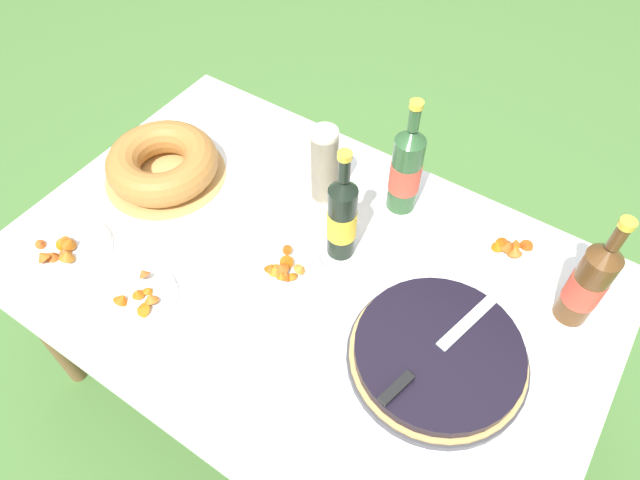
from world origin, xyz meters
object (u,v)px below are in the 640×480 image
cider_bottle_green (406,170)px  snack_plate_far (137,297)px  berry_tart (438,355)px  snack_plate_near (281,272)px  juice_bottle_red (342,217)px  snack_plate_left (66,249)px  cup_stack (324,166)px  cider_bottle_amber (589,283)px  bundt_cake (162,163)px  snack_plate_right (514,255)px  serving_knife (432,355)px

cider_bottle_green → snack_plate_far: size_ratio=1.74×
berry_tart → snack_plate_near: bearing=-179.6°
juice_bottle_red → snack_plate_near: (-0.08, -0.15, -0.12)m
snack_plate_left → snack_plate_far: 0.25m
cup_stack → cider_bottle_amber: (0.69, 0.01, 0.01)m
cup_stack → snack_plate_near: (0.05, -0.28, -0.11)m
berry_tart → bundt_cake: size_ratio=1.18×
cider_bottle_amber → snack_plate_right: size_ratio=1.52×
bundt_cake → snack_plate_near: (0.48, -0.10, -0.04)m
berry_tart → snack_plate_right: berry_tart is taller
cider_bottle_green → snack_plate_far: 0.74m
snack_plate_far → bundt_cake: bearing=123.8°
berry_tart → snack_plate_left: size_ratio=1.77×
berry_tart → bundt_cake: (-0.91, 0.09, 0.02)m
cup_stack → snack_plate_left: bearing=-130.1°
snack_plate_right → snack_plate_near: bearing=-141.2°
berry_tart → cup_stack: bearing=150.3°
cider_bottle_amber → snack_plate_far: size_ratio=1.69×
juice_bottle_red → snack_plate_far: 0.53m
berry_tart → snack_plate_far: 0.72m
serving_knife → snack_plate_far: 0.71m
cup_stack → snack_plate_left: cup_stack is taller
berry_tart → serving_knife: size_ratio=1.09×
snack_plate_right → snack_plate_far: bearing=-138.7°
cup_stack → snack_plate_far: (-0.19, -0.53, -0.11)m
berry_tart → snack_plate_right: size_ratio=1.82×
bundt_cake → cider_bottle_amber: 1.14m
cider_bottle_amber → snack_plate_right: cider_bottle_amber is taller
bundt_cake → cider_bottle_green: size_ratio=0.98×
snack_plate_near → snack_plate_left: size_ratio=0.95×
cider_bottle_amber → snack_plate_right: 0.22m
cider_bottle_green → cider_bottle_amber: size_ratio=1.03×
serving_knife → cup_stack: cup_stack is taller
juice_bottle_red → snack_plate_right: 0.46m
snack_plate_far → snack_plate_near: bearing=45.6°
snack_plate_left → bundt_cake: bearing=86.6°
serving_knife → snack_plate_near: (-0.42, 0.03, -0.05)m
cider_bottle_green → berry_tart: bearing=-51.6°
berry_tart → snack_plate_left: (-0.93, -0.25, -0.02)m
snack_plate_right → serving_knife: bearing=-96.0°
cup_stack → bundt_cake: bearing=-156.6°
snack_plate_right → snack_plate_far: snack_plate_right is taller
bundt_cake → snack_plate_far: 0.42m
snack_plate_far → serving_knife: bearing=18.7°
berry_tart → juice_bottle_red: juice_bottle_red is taller
juice_bottle_red → serving_knife: bearing=-27.1°
serving_knife → snack_plate_right: serving_knife is taller
serving_knife → juice_bottle_red: 0.39m
snack_plate_right → cider_bottle_green: bearing=179.8°
berry_tart → cider_bottle_green: 0.49m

